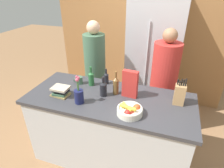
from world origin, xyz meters
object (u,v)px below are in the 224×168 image
(refrigerator, at_px, (153,57))
(person_at_sink, at_px, (95,68))
(fruit_bowl, at_px, (130,110))
(bottle_oil, at_px, (116,85))
(knife_block, at_px, (180,94))
(person_in_blue, at_px, (164,80))
(cereal_box, at_px, (130,84))
(bottle_vinegar, at_px, (103,88))
(book_stack, at_px, (61,91))
(bottle_wine, at_px, (106,78))
(bottle_water, at_px, (91,78))
(flower_vase, at_px, (79,94))
(coffee_mug, at_px, (79,80))

(refrigerator, relative_size, person_at_sink, 1.20)
(fruit_bowl, height_order, bottle_oil, bottle_oil)
(knife_block, height_order, person_in_blue, person_in_blue)
(refrigerator, xyz_separation_m, cereal_box, (-0.10, -1.22, 0.11))
(bottle_vinegar, distance_m, person_in_blue, 0.94)
(refrigerator, relative_size, person_in_blue, 1.22)
(book_stack, bearing_deg, person_in_blue, 37.59)
(refrigerator, relative_size, bottle_vinegar, 8.12)
(bottle_wine, bearing_deg, bottle_water, -149.41)
(knife_block, height_order, cereal_box, cereal_box)
(bottle_oil, xyz_separation_m, person_in_blue, (0.50, 0.61, -0.15))
(flower_vase, xyz_separation_m, book_stack, (-0.27, 0.07, -0.05))
(refrigerator, bearing_deg, coffee_mug, -124.63)
(knife_block, distance_m, bottle_oil, 0.69)
(bottle_water, height_order, person_at_sink, person_at_sink)
(bottle_water, relative_size, person_in_blue, 0.16)
(fruit_bowl, relative_size, bottle_vinegar, 1.07)
(knife_block, xyz_separation_m, bottle_wine, (-0.88, 0.18, -0.04))
(refrigerator, xyz_separation_m, person_in_blue, (0.23, -0.61, -0.08))
(person_in_blue, bearing_deg, person_at_sink, 167.69)
(refrigerator, height_order, fruit_bowl, refrigerator)
(bottle_water, bearing_deg, coffee_mug, -174.80)
(bottle_vinegar, relative_size, bottle_wine, 1.17)
(fruit_bowl, height_order, person_at_sink, person_at_sink)
(bottle_vinegar, bearing_deg, bottle_wine, 103.74)
(refrigerator, bearing_deg, bottle_oil, -102.32)
(knife_block, relative_size, bottle_wine, 1.50)
(bottle_wine, bearing_deg, coffee_mug, -161.14)
(coffee_mug, distance_m, bottle_water, 0.17)
(bottle_water, distance_m, person_at_sink, 0.57)
(bottle_wine, bearing_deg, cereal_box, -29.86)
(cereal_box, height_order, book_stack, cereal_box)
(bottle_vinegar, xyz_separation_m, person_in_blue, (0.62, 0.69, -0.13))
(bottle_water, bearing_deg, person_in_blue, 30.63)
(bottle_vinegar, height_order, bottle_wine, bottle_vinegar)
(cereal_box, bearing_deg, bottle_water, 168.25)
(bottle_oil, relative_size, bottle_vinegar, 1.19)
(knife_block, relative_size, coffee_mug, 2.69)
(book_stack, height_order, person_in_blue, person_in_blue)
(refrigerator, bearing_deg, fruit_bowl, -90.55)
(fruit_bowl, bearing_deg, coffee_mug, 151.61)
(flower_vase, distance_m, bottle_oil, 0.44)
(fruit_bowl, bearing_deg, cereal_box, 104.78)
(person_in_blue, bearing_deg, bottle_oil, -140.32)
(bottle_vinegar, distance_m, person_at_sink, 0.83)
(refrigerator, bearing_deg, cereal_box, -94.65)
(refrigerator, xyz_separation_m, bottle_vinegar, (-0.39, -1.30, 0.04))
(knife_block, height_order, bottle_oil, knife_block)
(person_at_sink, bearing_deg, book_stack, -119.55)
(flower_vase, xyz_separation_m, person_at_sink, (-0.22, 0.93, -0.12))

